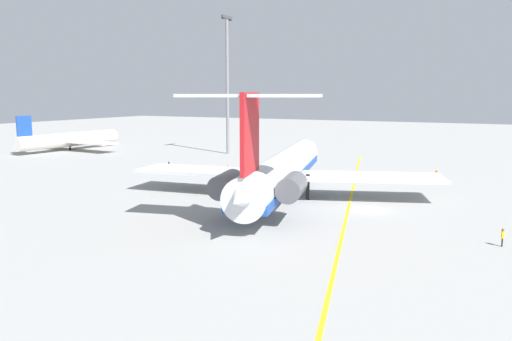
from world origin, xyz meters
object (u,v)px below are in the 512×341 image
at_px(ground_crew_near_nose, 437,173).
at_px(light_mast, 227,81).
at_px(ground_crew_near_tail, 169,165).
at_px(airliner_mid_left, 72,139).
at_px(safety_cone_nose, 228,166).
at_px(ground_crew_portside, 503,235).
at_px(main_jetliner, 281,170).

xyz_separation_m(ground_crew_near_nose, light_mast, (16.71, 47.74, 15.41)).
relative_size(ground_crew_near_nose, ground_crew_near_tail, 1.00).
xyz_separation_m(airliner_mid_left, light_mast, (10.46, -38.01, 13.98)).
bearing_deg(safety_cone_nose, light_mast, 30.09).
xyz_separation_m(ground_crew_near_tail, light_mast, (27.98, 4.22, 15.41)).
bearing_deg(ground_crew_portside, airliner_mid_left, 171.15).
xyz_separation_m(main_jetliner, safety_cone_nose, (21.20, 20.38, -3.45)).
xyz_separation_m(ground_crew_near_tail, safety_cone_nose, (8.93, -6.82, -0.88)).
relative_size(ground_crew_near_nose, safety_cone_nose, 3.33).
distance_m(airliner_mid_left, ground_crew_near_tail, 45.74).
bearing_deg(ground_crew_near_nose, ground_crew_near_tail, -96.97).
distance_m(ground_crew_near_nose, light_mast, 52.87).
height_order(main_jetliner, ground_crew_portside, main_jetliner).
height_order(ground_crew_portside, safety_cone_nose, ground_crew_portside).
bearing_deg(ground_crew_near_nose, ground_crew_portside, -5.14).
bearing_deg(ground_crew_portside, ground_crew_near_nose, 120.22).
height_order(main_jetliner, ground_crew_near_tail, main_jetliner).
relative_size(main_jetliner, light_mast, 1.51).
bearing_deg(main_jetliner, airliner_mid_left, 53.20).
height_order(ground_crew_near_tail, safety_cone_nose, ground_crew_near_tail).
bearing_deg(ground_crew_near_tail, ground_crew_near_nose, 124.28).
relative_size(airliner_mid_left, ground_crew_near_nose, 16.05).
relative_size(safety_cone_nose, light_mast, 0.02).
relative_size(airliner_mid_left, light_mast, 0.96).
relative_size(main_jetliner, safety_cone_nose, 84.28).
distance_m(ground_crew_near_tail, safety_cone_nose, 11.27).
bearing_deg(ground_crew_portside, ground_crew_near_tail, 171.02).
bearing_deg(ground_crew_near_nose, safety_cone_nose, -107.84).
bearing_deg(light_mast, ground_crew_near_nose, -109.29).
height_order(main_jetliner, ground_crew_near_nose, main_jetliner).
distance_m(ground_crew_portside, light_mast, 78.19).
distance_m(ground_crew_near_nose, safety_cone_nose, 36.78).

